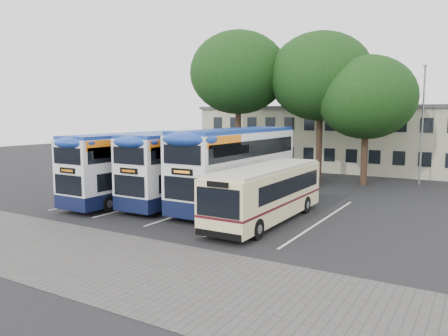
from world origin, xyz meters
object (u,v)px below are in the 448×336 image
tree_left (238,73)px  bus_dd_mid (188,164)px  bus_dd_left (134,164)px  bus_dd_right (237,164)px  lamp_post (423,118)px  tree_mid (321,77)px  bus_single (267,190)px  tree_right (367,97)px

tree_left → bus_dd_mid: size_ratio=1.20×
bus_dd_left → bus_dd_right: size_ratio=0.93×
lamp_post → tree_mid: size_ratio=0.76×
bus_single → tree_mid: bearing=98.8°
tree_mid → bus_single: size_ratio=1.27×
tree_mid → bus_dd_left: bearing=-117.3°
lamp_post → bus_single: 17.55m
tree_right → bus_dd_right: bearing=-111.9°
bus_dd_right → bus_single: bus_dd_right is taller
tree_left → bus_single: (8.82, -12.94, -7.26)m
tree_mid → bus_dd_mid: tree_mid is taller
bus_dd_right → bus_single: bearing=-39.4°
bus_dd_mid → tree_right: bearing=57.0°
tree_right → bus_single: tree_right is taller
tree_mid → tree_right: bearing=-7.8°
bus_dd_mid → bus_dd_right: (3.21, 0.53, 0.14)m
tree_left → tree_mid: (6.56, 1.69, -0.48)m
tree_right → bus_dd_mid: bearing=-123.0°
bus_dd_left → bus_dd_mid: bus_dd_mid is taller
lamp_post → bus_dd_left: lamp_post is taller
bus_dd_right → tree_mid: bearing=85.8°
tree_left → tree_mid: 6.79m
tree_right → lamp_post: bearing=31.9°
tree_left → tree_right: 10.61m
tree_mid → bus_single: (2.26, -14.63, -6.78)m
tree_mid → bus_dd_mid: bearing=-108.0°
bus_dd_right → tree_right: bearing=68.1°
bus_dd_left → bus_dd_mid: 3.39m
tree_right → bus_single: size_ratio=1.04×
bus_dd_mid → bus_single: bus_dd_mid is taller
tree_mid → bus_dd_left: 16.82m
tree_left → bus_dd_mid: tree_left is taller
lamp_post → tree_mid: bearing=-166.6°
bus_dd_left → bus_dd_right: (6.32, 1.90, 0.18)m
lamp_post → tree_right: bearing=-148.1°
tree_mid → bus_dd_right: size_ratio=1.09×
tree_right → bus_dd_mid: (-7.84, -12.07, -4.27)m
tree_mid → tree_right: tree_mid is taller
bus_dd_mid → tree_left: bearing=102.8°
lamp_post → bus_dd_left: 21.64m
bus_dd_right → bus_single: size_ratio=1.16×
bus_dd_mid → bus_dd_right: 3.26m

